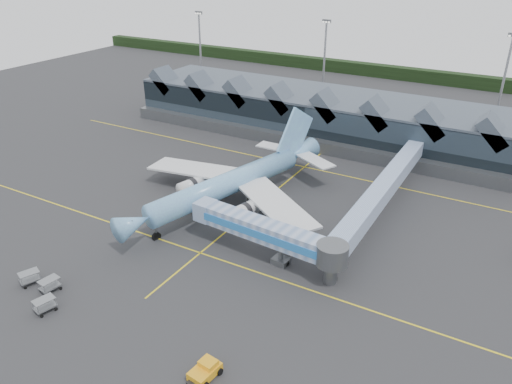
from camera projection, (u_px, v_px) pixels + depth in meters
The scene contains 10 objects.
ground at pixel (230, 229), 78.68m from camera, with size 260.00×260.00×0.00m, color #2D2D2F.
taxi_stripes at pixel (261, 203), 86.44m from camera, with size 120.00×60.00×0.01m.
tree_line_far at pixel (410, 74), 163.19m from camera, with size 260.00×4.00×4.00m, color black.
terminal at pixel (321, 114), 115.52m from camera, with size 90.00×22.25×12.52m.
light_masts at pixel (456, 81), 112.52m from camera, with size 132.40×42.56×22.45m.
main_airliner at pixel (233, 182), 84.46m from camera, with size 37.07×43.43×14.12m.
jet_bridge at pixel (275, 236), 68.70m from camera, with size 24.55×5.46×5.95m.
fuel_truck at pixel (195, 193), 86.19m from camera, with size 3.15×9.19×3.06m.
pushback_tug at pixel (205, 371), 51.49m from camera, with size 2.79×4.03×1.69m.
baggage_carts at pixel (41, 288), 63.44m from camera, with size 8.67×5.77×1.74m.
Camera 1 is at (37.31, -56.80, 40.27)m, focal length 35.00 mm.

